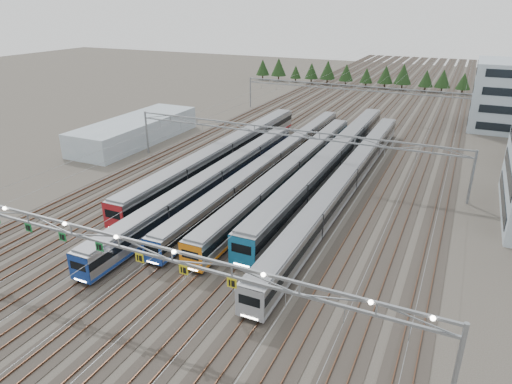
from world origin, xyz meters
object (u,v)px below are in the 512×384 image
at_px(train_f, 348,179).
at_px(gantry_mid, 286,138).
at_px(train_d, 291,171).
at_px(west_shed, 136,130).
at_px(gantry_far, 354,91).
at_px(gantry_near, 118,244).
at_px(train_e, 331,160).
at_px(train_c, 274,161).
at_px(train_b, 214,180).
at_px(train_a, 225,153).

distance_m(train_f, gantry_mid, 12.39).
relative_size(train_d, west_shed, 1.95).
xyz_separation_m(train_f, gantry_mid, (-11.25, 2.96, 4.28)).
bearing_deg(train_f, gantry_far, 103.20).
bearing_deg(west_shed, gantry_near, -52.40).
xyz_separation_m(gantry_mid, west_shed, (-35.06, 5.33, -4.08)).
bearing_deg(train_e, train_f, -56.04).
relative_size(train_f, gantry_near, 1.21).
xyz_separation_m(train_d, train_e, (4.50, 6.97, 0.25)).
bearing_deg(train_c, west_shed, 171.50).
relative_size(train_b, train_d, 0.93).
xyz_separation_m(train_a, train_b, (4.50, -11.52, -0.30)).
bearing_deg(train_b, gantry_mid, 60.13).
bearing_deg(train_c, train_a, -175.74).
relative_size(train_e, gantry_far, 1.19).
bearing_deg(train_e, train_c, -159.92).
bearing_deg(gantry_mid, train_d, -55.27).
xyz_separation_m(train_d, gantry_near, (-2.30, -36.87, 5.02)).
bearing_deg(west_shed, train_c, -8.50).
bearing_deg(train_c, gantry_far, 87.11).
xyz_separation_m(train_a, train_d, (13.50, -3.01, -0.23)).
height_order(train_c, gantry_mid, gantry_mid).
bearing_deg(train_f, west_shed, 169.85).
relative_size(gantry_near, gantry_far, 1.00).
relative_size(train_d, gantry_far, 1.04).
height_order(train_c, train_d, train_d).
xyz_separation_m(train_d, gantry_mid, (-2.25, 3.25, 4.32)).
xyz_separation_m(train_e, train_f, (4.50, -6.68, -0.21)).
relative_size(gantry_far, west_shed, 1.88).
height_order(train_b, gantry_far, gantry_far).
distance_m(train_e, gantry_near, 44.62).
bearing_deg(train_f, gantry_mid, 165.27).
bearing_deg(train_f, train_c, 165.90).
relative_size(train_b, gantry_far, 0.97).
bearing_deg(train_b, gantry_near, -76.70).
xyz_separation_m(train_c, train_e, (9.00, 3.29, 0.42)).
bearing_deg(gantry_near, west_shed, 127.60).
relative_size(train_d, gantry_mid, 1.04).
relative_size(train_e, west_shed, 2.23).
xyz_separation_m(train_e, west_shed, (-41.81, 1.61, -0.02)).
distance_m(train_b, gantry_near, 29.58).
bearing_deg(train_c, train_b, -110.26).
height_order(train_e, train_f, train_e).
xyz_separation_m(train_d, train_f, (9.00, 0.29, 0.04)).
bearing_deg(train_f, train_d, -178.17).
height_order(train_c, gantry_near, gantry_near).
bearing_deg(gantry_mid, west_shed, 171.35).
xyz_separation_m(train_a, train_c, (9.00, 0.67, -0.41)).
distance_m(gantry_near, gantry_far, 85.12).
bearing_deg(gantry_mid, gantry_far, 90.00).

